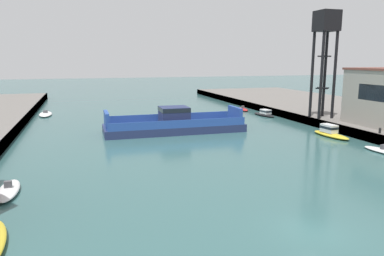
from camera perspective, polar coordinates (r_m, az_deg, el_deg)
ground_plane at (r=24.26m, az=18.19°, el=-15.14°), size 400.00×400.00×0.00m
chain_ferry at (r=53.14m, az=-2.82°, el=0.61°), size 20.24×6.77×3.64m
moored_boat_near_right at (r=53.13m, az=20.83°, el=-0.62°), size 2.30×6.44×1.65m
moored_boat_mid_left at (r=69.44m, az=11.29°, el=2.25°), size 2.52×6.03×1.25m
moored_boat_mid_right at (r=74.30m, az=-21.96°, el=2.04°), size 2.38×6.99×0.96m
moored_boat_far_right at (r=46.57m, az=27.71°, el=-3.16°), size 2.05×5.00×0.91m
moored_boat_upstream_a at (r=32.31m, az=-26.80°, el=-8.69°), size 1.60×5.34×1.02m
moored_boat_upstream_b at (r=76.51m, az=7.97°, el=2.94°), size 2.19×5.23×0.96m
crane_tower at (r=60.87m, az=20.22°, el=13.41°), size 3.08×3.08×16.36m
bollard_right_far at (r=51.02m, az=27.36°, el=-0.30°), size 0.32×0.32×0.71m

